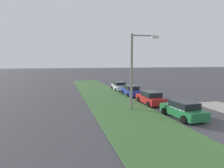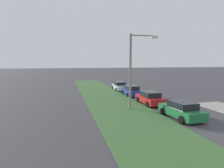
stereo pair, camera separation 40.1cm
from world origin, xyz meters
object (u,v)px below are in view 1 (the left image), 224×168
Objects in this scene: parked_car_red at (151,98)px; streetlight at (135,66)px; parked_car_blue at (131,91)px; parked_car_white at (119,86)px; parked_car_green at (183,110)px.

parked_car_red is 4.89m from streetlight.
parked_car_white is (5.37, 0.16, 0.00)m from parked_car_blue.
parked_car_white is at bearing -1.21° from parked_car_green.
parked_car_blue is 5.38m from parked_car_white.
parked_car_white is 0.58× the size of streetlight.
parked_car_blue is at bearing -1.19° from parked_car_green.
parked_car_green and parked_car_blue have the same top height.
parked_car_green is 1.00× the size of parked_car_blue.
streetlight is at bearing 124.22° from parked_car_red.
parked_car_blue is 0.58× the size of streetlight.
parked_car_green is at bearing -142.81° from streetlight.
streetlight is at bearing 164.07° from parked_car_blue.
parked_car_red is at bearing -176.43° from parked_car_blue.
parked_car_white is at bearing 4.06° from parked_car_blue.
parked_car_blue is at bearing 0.95° from parked_car_red.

